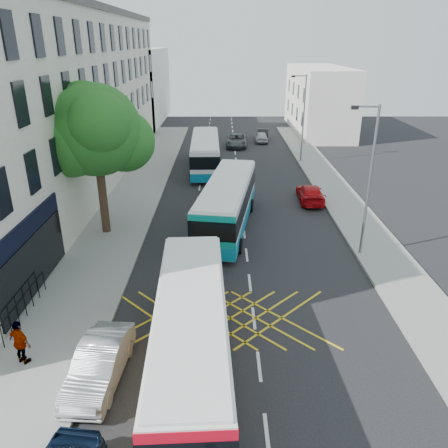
{
  "coord_description": "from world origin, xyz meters",
  "views": [
    {
      "loc": [
        -1.33,
        -9.69,
        11.0
      ],
      "look_at": [
        -1.26,
        11.21,
        2.2
      ],
      "focal_mm": 35.0,
      "sensor_mm": 36.0,
      "label": 1
    }
  ],
  "objects_px": {
    "lamp_far": "(303,114)",
    "distant_car_grey": "(237,140)",
    "parked_car_silver": "(99,364)",
    "bus_mid": "(227,203)",
    "bus_far": "(205,153)",
    "distant_car_silver": "(261,137)",
    "bus_near": "(191,335)",
    "red_hatchback": "(310,193)",
    "lamp_near": "(368,175)",
    "pedestrian_far": "(20,343)",
    "street_tree": "(95,131)",
    "distant_car_dark": "(263,133)"
  },
  "relations": [
    {
      "from": "lamp_far",
      "to": "distant_car_grey",
      "type": "relative_size",
      "value": 1.66
    },
    {
      "from": "lamp_far",
      "to": "parked_car_silver",
      "type": "bearing_deg",
      "value": -111.69
    },
    {
      "from": "bus_mid",
      "to": "bus_far",
      "type": "relative_size",
      "value": 1.04
    },
    {
      "from": "distant_car_silver",
      "to": "bus_far",
      "type": "bearing_deg",
      "value": 61.71
    },
    {
      "from": "bus_near",
      "to": "red_hatchback",
      "type": "distance_m",
      "value": 19.48
    },
    {
      "from": "lamp_far",
      "to": "red_hatchback",
      "type": "height_order",
      "value": "lamp_far"
    },
    {
      "from": "lamp_near",
      "to": "pedestrian_far",
      "type": "relative_size",
      "value": 4.55
    },
    {
      "from": "street_tree",
      "to": "bus_mid",
      "type": "xyz_separation_m",
      "value": [
        7.46,
        0.98,
        -4.69
      ]
    },
    {
      "from": "distant_car_silver",
      "to": "pedestrian_far",
      "type": "height_order",
      "value": "pedestrian_far"
    },
    {
      "from": "bus_near",
      "to": "parked_car_silver",
      "type": "bearing_deg",
      "value": -174.56
    },
    {
      "from": "bus_far",
      "to": "distant_car_dark",
      "type": "distance_m",
      "value": 15.28
    },
    {
      "from": "bus_mid",
      "to": "pedestrian_far",
      "type": "distance_m",
      "value": 14.93
    },
    {
      "from": "red_hatchback",
      "to": "distant_car_grey",
      "type": "relative_size",
      "value": 0.88
    },
    {
      "from": "bus_mid",
      "to": "distant_car_silver",
      "type": "bearing_deg",
      "value": 89.58
    },
    {
      "from": "distant_car_grey",
      "to": "red_hatchback",
      "type": "bearing_deg",
      "value": -72.06
    },
    {
      "from": "distant_car_grey",
      "to": "bus_far",
      "type": "bearing_deg",
      "value": -105.36
    },
    {
      "from": "street_tree",
      "to": "pedestrian_far",
      "type": "height_order",
      "value": "street_tree"
    },
    {
      "from": "bus_mid",
      "to": "parked_car_silver",
      "type": "height_order",
      "value": "bus_mid"
    },
    {
      "from": "lamp_far",
      "to": "pedestrian_far",
      "type": "height_order",
      "value": "lamp_far"
    },
    {
      "from": "bus_near",
      "to": "distant_car_grey",
      "type": "distance_m",
      "value": 36.31
    },
    {
      "from": "bus_near",
      "to": "lamp_far",
      "type": "bearing_deg",
      "value": 70.77
    },
    {
      "from": "lamp_far",
      "to": "red_hatchback",
      "type": "distance_m",
      "value": 12.0
    },
    {
      "from": "parked_car_silver",
      "to": "distant_car_silver",
      "type": "relative_size",
      "value": 1.17
    },
    {
      "from": "parked_car_silver",
      "to": "distant_car_dark",
      "type": "distance_m",
      "value": 41.96
    },
    {
      "from": "lamp_near",
      "to": "distant_car_silver",
      "type": "xyz_separation_m",
      "value": [
        -3.02,
        29.32,
        -4.01
      ]
    },
    {
      "from": "lamp_far",
      "to": "distant_car_dark",
      "type": "xyz_separation_m",
      "value": [
        -2.63,
        11.29,
        -4.02
      ]
    },
    {
      "from": "street_tree",
      "to": "distant_car_silver",
      "type": "relative_size",
      "value": 2.46
    },
    {
      "from": "parked_car_silver",
      "to": "red_hatchback",
      "type": "distance_m",
      "value": 21.29
    },
    {
      "from": "lamp_near",
      "to": "bus_near",
      "type": "xyz_separation_m",
      "value": [
        -8.62,
        -9.2,
        -3.06
      ]
    },
    {
      "from": "lamp_far",
      "to": "distant_car_silver",
      "type": "distance_m",
      "value": 10.58
    },
    {
      "from": "bus_near",
      "to": "distant_car_dark",
      "type": "height_order",
      "value": "bus_near"
    },
    {
      "from": "lamp_far",
      "to": "distant_car_silver",
      "type": "height_order",
      "value": "lamp_far"
    },
    {
      "from": "lamp_far",
      "to": "distant_car_grey",
      "type": "bearing_deg",
      "value": 130.39
    },
    {
      "from": "street_tree",
      "to": "parked_car_silver",
      "type": "xyz_separation_m",
      "value": [
        2.91,
        -12.63,
        -5.6
      ]
    },
    {
      "from": "lamp_near",
      "to": "bus_mid",
      "type": "bearing_deg",
      "value": 151.45
    },
    {
      "from": "lamp_far",
      "to": "parked_car_silver",
      "type": "distance_m",
      "value": 32.16
    },
    {
      "from": "distant_car_grey",
      "to": "distant_car_silver",
      "type": "relative_size",
      "value": 1.35
    },
    {
      "from": "lamp_far",
      "to": "bus_far",
      "type": "bearing_deg",
      "value": -164.58
    },
    {
      "from": "lamp_far",
      "to": "pedestrian_far",
      "type": "distance_m",
      "value": 32.69
    },
    {
      "from": "bus_near",
      "to": "distant_car_grey",
      "type": "height_order",
      "value": "bus_near"
    },
    {
      "from": "lamp_far",
      "to": "distant_car_silver",
      "type": "xyz_separation_m",
      "value": [
        -3.02,
        9.32,
        -4.01
      ]
    },
    {
      "from": "red_hatchback",
      "to": "bus_near",
      "type": "bearing_deg",
      "value": 69.52
    },
    {
      "from": "parked_car_silver",
      "to": "red_hatchback",
      "type": "relative_size",
      "value": 0.99
    },
    {
      "from": "street_tree",
      "to": "distant_car_grey",
      "type": "bearing_deg",
      "value": 70.0
    },
    {
      "from": "distant_car_silver",
      "to": "lamp_far",
      "type": "bearing_deg",
      "value": 106.9
    },
    {
      "from": "bus_mid",
      "to": "lamp_near",
      "type": "bearing_deg",
      "value": -19.52
    },
    {
      "from": "lamp_far",
      "to": "distant_car_grey",
      "type": "distance_m",
      "value": 10.01
    },
    {
      "from": "lamp_far",
      "to": "distant_car_grey",
      "type": "xyz_separation_m",
      "value": [
        -5.96,
        7.0,
        -3.95
      ]
    },
    {
      "from": "distant_car_dark",
      "to": "bus_mid",
      "type": "bearing_deg",
      "value": 86.23
    },
    {
      "from": "parked_car_silver",
      "to": "pedestrian_far",
      "type": "distance_m",
      "value": 3.09
    }
  ]
}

